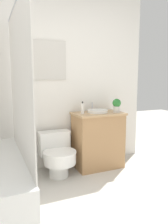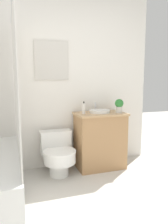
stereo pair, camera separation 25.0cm
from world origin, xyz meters
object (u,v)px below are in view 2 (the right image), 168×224
object	(u,v)px
sink	(100,111)
potted_plant	(119,105)
toilet	(58,153)
soap_bottle	(84,109)

from	to	relation	value
sink	potted_plant	bearing A→B (deg)	-25.62
sink	potted_plant	xyz separation A→B (m)	(0.25, -0.12, 0.09)
potted_plant	sink	bearing A→B (deg)	154.38
sink	potted_plant	world-z (taller)	potted_plant
toilet	sink	world-z (taller)	sink
sink	soap_bottle	world-z (taller)	soap_bottle
sink	soap_bottle	bearing A→B (deg)	-168.68
toilet	soap_bottle	size ratio (longest dim) A/B	3.30
soap_bottle	toilet	bearing A→B (deg)	-177.63
sink	soap_bottle	xyz separation A→B (m)	(-0.25, -0.05, 0.06)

